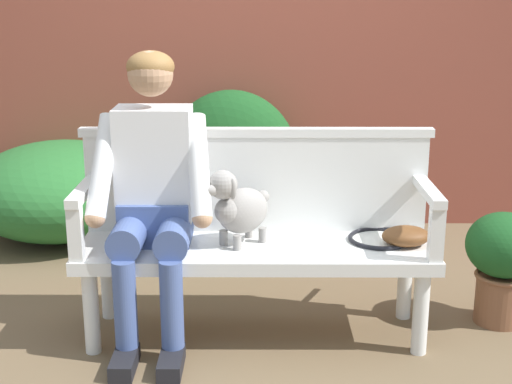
{
  "coord_description": "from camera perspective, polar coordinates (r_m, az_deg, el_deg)",
  "views": [
    {
      "loc": [
        0.02,
        -3.16,
        1.58
      ],
      "look_at": [
        0.0,
        0.0,
        0.7
      ],
      "focal_mm": 51.59,
      "sensor_mm": 36.0,
      "label": 1
    }
  ],
  "objects": [
    {
      "name": "brick_garden_fence",
      "position": [
        5.01,
        0.11,
        11.37
      ],
      "size": [
        8.0,
        0.3,
        2.41
      ],
      "primitive_type": "cube",
      "color": "brown",
      "rests_on": "ground"
    },
    {
      "name": "dog_on_bench",
      "position": [
        3.3,
        -1.42,
        -1.14
      ],
      "size": [
        0.33,
        0.32,
        0.36
      ],
      "color": "gray",
      "rests_on": "garden_bench"
    },
    {
      "name": "hedge_bush_far_left",
      "position": [
        4.77,
        -1.91,
        2.26
      ],
      "size": [
        0.87,
        0.53,
        0.95
      ],
      "primitive_type": "ellipsoid",
      "color": "#194C1E",
      "rests_on": "ground"
    },
    {
      "name": "potted_plant",
      "position": [
        3.71,
        18.61,
        -4.91
      ],
      "size": [
        0.36,
        0.36,
        0.55
      ],
      "color": "brown",
      "rests_on": "ground"
    },
    {
      "name": "hedge_bush_mid_right",
      "position": [
        4.81,
        -2.48,
        0.75
      ],
      "size": [
        0.85,
        0.67,
        0.69
      ],
      "primitive_type": "ellipsoid",
      "color": "#1E5B23",
      "rests_on": "ground"
    },
    {
      "name": "bench_armrest_right_end",
      "position": [
        3.3,
        13.44,
        -1.25
      ],
      "size": [
        0.06,
        0.49,
        0.28
      ],
      "color": "white",
      "rests_on": "garden_bench"
    },
    {
      "name": "ground_plane",
      "position": [
        3.54,
        0.0,
        -10.91
      ],
      "size": [
        40.0,
        40.0,
        0.0
      ],
      "primitive_type": "plane",
      "color": "brown"
    },
    {
      "name": "bench_backrest",
      "position": [
        3.49,
        0.02,
        1.01
      ],
      "size": [
        1.66,
        0.06,
        0.5
      ],
      "color": "white",
      "rests_on": "garden_bench"
    },
    {
      "name": "hedge_bush_mid_left",
      "position": [
        4.92,
        -14.87,
        0.16
      ],
      "size": [
        1.19,
        1.17,
        0.62
      ],
      "primitive_type": "ellipsoid",
      "color": "#286B2D",
      "rests_on": "ground"
    },
    {
      "name": "garden_bench",
      "position": [
        3.38,
        0.0,
        -5.07
      ],
      "size": [
        1.62,
        0.49,
        0.45
      ],
      "color": "white",
      "rests_on": "ground"
    },
    {
      "name": "baseball_glove",
      "position": [
        3.41,
        11.54,
        -3.37
      ],
      "size": [
        0.24,
        0.2,
        0.09
      ],
      "primitive_type": "ellipsoid",
      "rotation": [
        0.0,
        0.0,
        0.14
      ],
      "color": "brown",
      "rests_on": "garden_bench"
    },
    {
      "name": "tennis_racket",
      "position": [
        3.48,
        9.67,
        -3.45
      ],
      "size": [
        0.39,
        0.57,
        0.03
      ],
      "color": "black",
      "rests_on": "garden_bench"
    },
    {
      "name": "person_seated",
      "position": [
        3.3,
        -8.01,
        0.35
      ],
      "size": [
        0.56,
        0.64,
        1.32
      ],
      "color": "black",
      "rests_on": "ground"
    },
    {
      "name": "bench_armrest_left_end",
      "position": [
        3.31,
        -13.42,
        -1.21
      ],
      "size": [
        0.06,
        0.49,
        0.28
      ],
      "color": "white",
      "rests_on": "garden_bench"
    }
  ]
}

